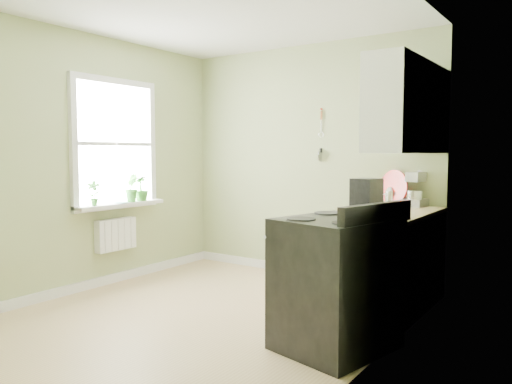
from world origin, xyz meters
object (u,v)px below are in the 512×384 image
Objects in this scene: stand_mixer at (417,190)px; coffee_maker at (366,200)px; kettle at (390,196)px; stove at (336,283)px.

stand_mixer is 1.16× the size of coffee_maker.
stand_mixer reaches higher than coffee_maker.
stove is at bearing -82.63° from kettle.
stove reaches higher than kettle.
stove is at bearing -90.65° from coffee_maker.
stand_mixer is at bearing 88.29° from coffee_maker.
kettle is 0.55× the size of coffee_maker.
kettle is 1.26m from coffee_maker.
kettle is (-0.27, -0.02, -0.07)m from stand_mixer.
stove is 0.78m from coffee_maker.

